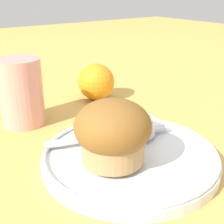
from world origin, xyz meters
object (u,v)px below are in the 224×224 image
at_px(muffin, 113,132).
at_px(orange_fruit, 96,82).
at_px(juice_glass, 21,92).
at_px(butter_knife, 110,135).

bearing_deg(muffin, orange_fruit, 60.87).
height_order(muffin, juice_glass, juice_glass).
bearing_deg(juice_glass, butter_knife, -67.10).
height_order(muffin, orange_fruit, muffin).
bearing_deg(juice_glass, muffin, -81.30).
bearing_deg(orange_fruit, juice_glass, -170.01).
bearing_deg(butter_knife, muffin, -105.21).
distance_m(muffin, juice_glass, 0.22).
distance_m(muffin, butter_knife, 0.07).
bearing_deg(orange_fruit, muffin, -119.13).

